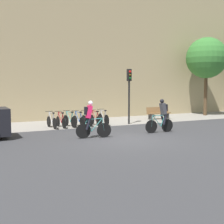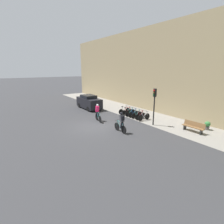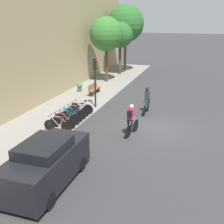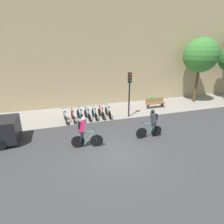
{
  "view_description": "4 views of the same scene",
  "coord_description": "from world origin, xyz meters",
  "px_view_note": "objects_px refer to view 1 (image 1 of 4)",
  "views": [
    {
      "loc": [
        -7.02,
        -12.5,
        2.61
      ],
      "look_at": [
        0.39,
        2.52,
        1.07
      ],
      "focal_mm": 50.0,
      "sensor_mm": 36.0,
      "label": 1
    },
    {
      "loc": [
        13.81,
        -7.51,
        5.34
      ],
      "look_at": [
        -0.39,
        2.25,
        1.01
      ],
      "focal_mm": 28.0,
      "sensor_mm": 36.0,
      "label": 2
    },
    {
      "loc": [
        -15.41,
        -2.31,
        6.29
      ],
      "look_at": [
        -0.59,
        2.54,
        0.95
      ],
      "focal_mm": 45.0,
      "sensor_mm": 36.0,
      "label": 3
    },
    {
      "loc": [
        -2.6,
        -7.36,
        4.98
      ],
      "look_at": [
        0.49,
        2.2,
        1.51
      ],
      "focal_mm": 28.0,
      "sensor_mm": 36.0,
      "label": 4
    }
  ],
  "objects_px": {
    "traffic_light_pole": "(129,86)",
    "parked_bike_3": "(79,120)",
    "cyclist_pink": "(90,119)",
    "potted_plant": "(152,111)",
    "cyclist_grey": "(162,115)",
    "parked_bike_4": "(87,120)",
    "parked_bike_0": "(52,121)",
    "parked_bike_1": "(61,121)",
    "bench": "(158,113)",
    "parked_bike_6": "(103,118)",
    "parked_bike_2": "(70,120)",
    "parked_bike_5": "(95,119)"
  },
  "relations": [
    {
      "from": "cyclist_pink",
      "to": "potted_plant",
      "type": "distance_m",
      "value": 10.35
    },
    {
      "from": "cyclist_grey",
      "to": "parked_bike_0",
      "type": "bearing_deg",
      "value": 139.35
    },
    {
      "from": "parked_bike_0",
      "to": "parked_bike_1",
      "type": "bearing_deg",
      "value": -0.04
    },
    {
      "from": "traffic_light_pole",
      "to": "parked_bike_3",
      "type": "bearing_deg",
      "value": 173.34
    },
    {
      "from": "cyclist_grey",
      "to": "potted_plant",
      "type": "relative_size",
      "value": 2.3
    },
    {
      "from": "potted_plant",
      "to": "cyclist_grey",
      "type": "bearing_deg",
      "value": -119.41
    },
    {
      "from": "parked_bike_5",
      "to": "bench",
      "type": "distance_m",
      "value": 5.57
    },
    {
      "from": "traffic_light_pole",
      "to": "bench",
      "type": "xyz_separation_m",
      "value": [
        3.27,
        1.43,
        -1.97
      ]
    },
    {
      "from": "parked_bike_0",
      "to": "parked_bike_6",
      "type": "distance_m",
      "value": 3.32
    },
    {
      "from": "cyclist_pink",
      "to": "bench",
      "type": "xyz_separation_m",
      "value": [
        7.48,
        5.16,
        -0.47
      ]
    },
    {
      "from": "cyclist_grey",
      "to": "parked_bike_5",
      "type": "bearing_deg",
      "value": 116.54
    },
    {
      "from": "parked_bike_2",
      "to": "parked_bike_4",
      "type": "height_order",
      "value": "parked_bike_2"
    },
    {
      "from": "parked_bike_5",
      "to": "bench",
      "type": "height_order",
      "value": "parked_bike_5"
    },
    {
      "from": "traffic_light_pole",
      "to": "potted_plant",
      "type": "xyz_separation_m",
      "value": [
        3.68,
        2.95,
        -2.01
      ]
    },
    {
      "from": "bench",
      "to": "potted_plant",
      "type": "relative_size",
      "value": 2.42
    },
    {
      "from": "parked_bike_0",
      "to": "parked_bike_6",
      "type": "height_order",
      "value": "parked_bike_6"
    },
    {
      "from": "cyclist_pink",
      "to": "parked_bike_5",
      "type": "distance_m",
      "value": 4.62
    },
    {
      "from": "parked_bike_6",
      "to": "parked_bike_3",
      "type": "bearing_deg",
      "value": -179.97
    },
    {
      "from": "cyclist_pink",
      "to": "parked_bike_0",
      "type": "height_order",
      "value": "cyclist_pink"
    },
    {
      "from": "parked_bike_5",
      "to": "parked_bike_1",
      "type": "bearing_deg",
      "value": -179.97
    },
    {
      "from": "bench",
      "to": "potted_plant",
      "type": "xyz_separation_m",
      "value": [
        0.41,
        1.53,
        -0.04
      ]
    },
    {
      "from": "parked_bike_3",
      "to": "bench",
      "type": "relative_size",
      "value": 0.85
    },
    {
      "from": "parked_bike_3",
      "to": "parked_bike_4",
      "type": "height_order",
      "value": "parked_bike_4"
    },
    {
      "from": "bench",
      "to": "traffic_light_pole",
      "type": "bearing_deg",
      "value": -156.43
    },
    {
      "from": "parked_bike_2",
      "to": "potted_plant",
      "type": "height_order",
      "value": "parked_bike_2"
    },
    {
      "from": "traffic_light_pole",
      "to": "parked_bike_1",
      "type": "bearing_deg",
      "value": 175.01
    },
    {
      "from": "cyclist_grey",
      "to": "bench",
      "type": "height_order",
      "value": "cyclist_grey"
    },
    {
      "from": "traffic_light_pole",
      "to": "parked_bike_6",
      "type": "bearing_deg",
      "value": 166.75
    },
    {
      "from": "parked_bike_2",
      "to": "potted_plant",
      "type": "bearing_deg",
      "value": 18.79
    },
    {
      "from": "parked_bike_3",
      "to": "potted_plant",
      "type": "height_order",
      "value": "parked_bike_3"
    },
    {
      "from": "traffic_light_pole",
      "to": "potted_plant",
      "type": "distance_m",
      "value": 5.13
    },
    {
      "from": "parked_bike_6",
      "to": "parked_bike_2",
      "type": "bearing_deg",
      "value": -179.99
    },
    {
      "from": "cyclist_pink",
      "to": "potted_plant",
      "type": "relative_size",
      "value": 2.3
    },
    {
      "from": "parked_bike_1",
      "to": "parked_bike_3",
      "type": "relative_size",
      "value": 1.04
    },
    {
      "from": "cyclist_pink",
      "to": "cyclist_grey",
      "type": "xyz_separation_m",
      "value": [
        4.1,
        -0.05,
        0.0
      ]
    },
    {
      "from": "parked_bike_5",
      "to": "cyclist_grey",
      "type": "bearing_deg",
      "value": -63.46
    },
    {
      "from": "parked_bike_0",
      "to": "potted_plant",
      "type": "bearing_deg",
      "value": 16.52
    },
    {
      "from": "parked_bike_6",
      "to": "potted_plant",
      "type": "height_order",
      "value": "parked_bike_6"
    },
    {
      "from": "traffic_light_pole",
      "to": "parked_bike_0",
      "type": "bearing_deg",
      "value": 175.56
    },
    {
      "from": "cyclist_grey",
      "to": "parked_bike_3",
      "type": "relative_size",
      "value": 1.12
    },
    {
      "from": "parked_bike_0",
      "to": "bench",
      "type": "bearing_deg",
      "value": 7.2
    },
    {
      "from": "parked_bike_0",
      "to": "parked_bike_1",
      "type": "distance_m",
      "value": 0.55
    },
    {
      "from": "cyclist_grey",
      "to": "parked_bike_4",
      "type": "bearing_deg",
      "value": 122.31
    },
    {
      "from": "parked_bike_3",
      "to": "parked_bike_6",
      "type": "relative_size",
      "value": 0.95
    },
    {
      "from": "parked_bike_3",
      "to": "bench",
      "type": "height_order",
      "value": "parked_bike_3"
    },
    {
      "from": "cyclist_pink",
      "to": "potted_plant",
      "type": "height_order",
      "value": "cyclist_pink"
    },
    {
      "from": "parked_bike_3",
      "to": "traffic_light_pole",
      "type": "bearing_deg",
      "value": -6.66
    },
    {
      "from": "traffic_light_pole",
      "to": "parked_bike_4",
      "type": "bearing_deg",
      "value": 172.01
    },
    {
      "from": "cyclist_grey",
      "to": "potted_plant",
      "type": "height_order",
      "value": "cyclist_grey"
    },
    {
      "from": "cyclist_pink",
      "to": "parked_bike_4",
      "type": "xyz_separation_m",
      "value": [
        1.46,
        4.12,
        -0.56
      ]
    }
  ]
}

